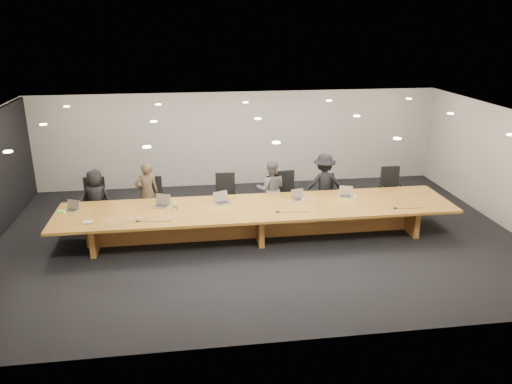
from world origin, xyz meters
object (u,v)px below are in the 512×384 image
person_b (147,193)px  chair_mid_left (226,197)px  laptop_a (70,206)px  paper_cup_near (303,201)px  water_bottle (175,207)px  person_a (96,199)px  chair_mid_right (288,194)px  laptop_e (346,192)px  conference_table (258,216)px  mic_right (395,208)px  chair_left (153,201)px  amber_mug (176,209)px  person_d (324,184)px  mic_center (278,212)px  chair_far_left (94,203)px  paper_cup_far (355,197)px  mic_left (138,221)px  laptop_b (161,201)px  chair_far_right (392,189)px  laptop_d (300,195)px  person_c (271,189)px  chair_right (330,194)px  av_box (89,222)px  laptop_c (223,198)px

person_b → chair_mid_left: bearing=165.9°
laptop_a → paper_cup_near: size_ratio=2.92×
water_bottle → person_a: bearing=148.6°
chair_mid_right → laptop_e: 1.54m
conference_table → mic_right: 3.11m
chair_left → amber_mug: size_ratio=11.55×
chair_mid_right → paper_cup_near: size_ratio=11.39×
water_bottle → person_d: bearing=18.4°
mic_center → person_b: bearing=150.9°
chair_far_left → paper_cup_far: 6.27m
paper_cup_near → mic_left: (-3.72, -0.63, -0.04)m
amber_mug → paper_cup_far: size_ratio=1.05×
water_bottle → mic_right: bearing=-6.2°
mic_right → person_a: bearing=166.1°
laptop_b → chair_far_right: bearing=32.0°
amber_mug → mic_left: amber_mug is taller
laptop_e → amber_mug: size_ratio=3.18×
laptop_d → paper_cup_near: 0.21m
chair_left → person_c: person_c is taller
chair_right → person_a: bearing=165.1°
person_b → paper_cup_near: (3.63, -1.12, 0.03)m
person_a → chair_right: bearing=-165.0°
chair_far_right → water_bottle: chair_far_right is taller
person_a → mic_center: bearing=173.3°
paper_cup_near → mic_center: 0.86m
chair_right → person_c: 1.60m
amber_mug → mic_center: amber_mug is taller
conference_table → av_box: size_ratio=43.63×
water_bottle → mic_right: size_ratio=1.88×
chair_left → person_b: 0.24m
person_b → mic_center: size_ratio=13.95×
chair_far_right → person_c: bearing=-178.9°
conference_table → mic_right: bearing=-10.1°
conference_table → chair_mid_right: (0.94, 1.22, 0.06)m
chair_far_left → laptop_e: bearing=-8.8°
chair_far_right → person_d: 1.85m
laptop_c → mic_right: (3.83, -0.86, -0.12)m
chair_mid_left → water_bottle: size_ratio=5.46×
laptop_d → laptop_e: size_ratio=0.99×
chair_mid_right → laptop_c: bearing=-158.7°
person_a → person_b: size_ratio=0.93×
laptop_e → amber_mug: 4.05m
person_b → laptop_c: 2.01m
mic_center → person_c: bearing=85.9°
chair_mid_left → chair_right: 2.71m
chair_left → chair_mid_left: size_ratio=0.99×
person_d → mic_left: size_ratio=14.40×
conference_table → chair_left: (-2.42, 1.23, 0.05)m
laptop_e → mic_center: size_ratio=2.84×
person_a → laptop_c: (2.97, -0.81, 0.16)m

